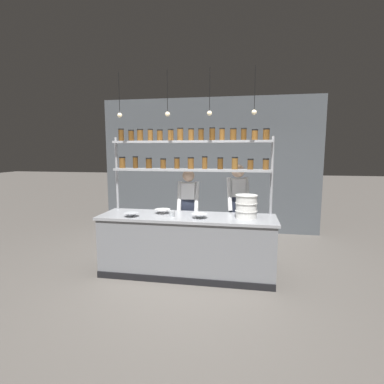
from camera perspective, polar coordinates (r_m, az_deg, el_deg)
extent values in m
plane|color=#5B5651|center=(4.81, -0.96, -15.32)|extent=(40.00, 40.00, 0.00)
cube|color=#4C5156|center=(7.05, 3.20, 5.06)|extent=(5.06, 0.12, 3.09)
cube|color=gray|center=(4.65, -0.97, -10.33)|extent=(2.60, 0.72, 0.88)
cube|color=#999BA0|center=(4.53, -0.98, -4.79)|extent=(2.66, 0.76, 0.04)
cube|color=black|center=(4.46, -1.90, -16.54)|extent=(2.60, 0.03, 0.10)
cylinder|color=#999BA0|center=(5.19, -13.95, -1.66)|extent=(0.04, 0.04, 2.11)
cylinder|color=#999BA0|center=(4.75, 14.77, -2.54)|extent=(0.04, 0.04, 2.11)
cube|color=#999BA0|center=(4.75, -0.23, 4.24)|extent=(2.50, 0.28, 0.04)
cylinder|color=brown|center=(5.08, -13.13, 5.40)|extent=(0.10, 0.10, 0.16)
cylinder|color=black|center=(5.08, -13.16, 6.44)|extent=(0.10, 0.10, 0.02)
cylinder|color=#513314|center=(4.99, -10.72, 5.48)|extent=(0.08, 0.08, 0.17)
cylinder|color=black|center=(4.99, -10.75, 6.60)|extent=(0.08, 0.08, 0.02)
cylinder|color=#513314|center=(4.92, -8.21, 5.37)|extent=(0.10, 0.10, 0.15)
cylinder|color=black|center=(4.91, -8.23, 6.36)|extent=(0.10, 0.10, 0.02)
cylinder|color=brown|center=(4.85, -5.52, 5.33)|extent=(0.09, 0.09, 0.14)
cylinder|color=black|center=(4.85, -5.53, 6.28)|extent=(0.09, 0.09, 0.02)
cylinder|color=brown|center=(4.79, -2.89, 5.43)|extent=(0.09, 0.09, 0.16)
cylinder|color=black|center=(4.79, -2.90, 6.50)|extent=(0.09, 0.09, 0.02)
cylinder|color=brown|center=(4.75, -0.25, 5.43)|extent=(0.10, 0.10, 0.16)
cylinder|color=black|center=(4.74, -0.25, 6.53)|extent=(0.10, 0.10, 0.02)
cylinder|color=brown|center=(4.71, 2.44, 5.50)|extent=(0.08, 0.08, 0.18)
cylinder|color=black|center=(4.71, 2.45, 6.70)|extent=(0.08, 0.08, 0.02)
cylinder|color=#513314|center=(4.68, 5.40, 5.36)|extent=(0.09, 0.09, 0.16)
cylinder|color=black|center=(4.68, 5.41, 6.47)|extent=(0.09, 0.09, 0.02)
cylinder|color=brown|center=(4.67, 8.15, 5.35)|extent=(0.09, 0.09, 0.17)
cylinder|color=black|center=(4.67, 8.17, 6.51)|extent=(0.10, 0.10, 0.02)
cylinder|color=brown|center=(4.67, 11.07, 5.12)|extent=(0.09, 0.09, 0.14)
cylinder|color=black|center=(4.67, 11.10, 6.12)|extent=(0.09, 0.09, 0.02)
cylinder|color=brown|center=(4.68, 13.88, 5.08)|extent=(0.09, 0.09, 0.15)
cylinder|color=black|center=(4.67, 13.91, 6.11)|extent=(0.09, 0.09, 0.02)
cube|color=#999BA0|center=(4.74, -0.24, 9.55)|extent=(2.50, 0.28, 0.04)
cylinder|color=#513314|center=(5.08, -13.34, 10.43)|extent=(0.09, 0.09, 0.18)
cylinder|color=black|center=(5.09, -13.37, 11.54)|extent=(0.09, 0.09, 0.02)
cylinder|color=#513314|center=(5.02, -11.50, 10.41)|extent=(0.09, 0.09, 0.16)
cylinder|color=black|center=(5.02, -11.53, 11.42)|extent=(0.09, 0.09, 0.02)
cylinder|color=brown|center=(4.96, -9.85, 10.54)|extent=(0.10, 0.10, 0.17)
cylinder|color=black|center=(4.97, -9.88, 11.62)|extent=(0.10, 0.10, 0.02)
cylinder|color=brown|center=(4.91, -7.94, 10.61)|extent=(0.08, 0.08, 0.17)
cylinder|color=black|center=(4.91, -7.96, 11.71)|extent=(0.08, 0.08, 0.02)
cylinder|color=brown|center=(4.86, -6.14, 10.60)|extent=(0.09, 0.09, 0.16)
cylinder|color=black|center=(4.87, -6.15, 11.64)|extent=(0.09, 0.09, 0.02)
cylinder|color=brown|center=(4.82, -4.07, 10.68)|extent=(0.09, 0.09, 0.16)
cylinder|color=black|center=(4.82, -4.08, 11.76)|extent=(0.09, 0.09, 0.02)
cylinder|color=brown|center=(4.78, -2.26, 10.82)|extent=(0.09, 0.09, 0.18)
cylinder|color=black|center=(4.79, -2.26, 12.00)|extent=(0.10, 0.10, 0.02)
cylinder|color=brown|center=(4.75, -0.17, 10.78)|extent=(0.09, 0.09, 0.17)
cylinder|color=black|center=(4.75, -0.17, 11.91)|extent=(0.09, 0.09, 0.02)
cylinder|color=#513314|center=(4.72, 1.73, 10.79)|extent=(0.09, 0.09, 0.17)
cylinder|color=black|center=(4.73, 1.74, 11.92)|extent=(0.09, 0.09, 0.02)
cylinder|color=#513314|center=(4.70, 3.87, 10.85)|extent=(0.09, 0.09, 0.18)
cylinder|color=black|center=(4.70, 3.88, 12.06)|extent=(0.09, 0.09, 0.02)
cylinder|color=brown|center=(4.68, 5.74, 10.78)|extent=(0.08, 0.08, 0.17)
cylinder|color=black|center=(4.69, 5.76, 11.93)|extent=(0.08, 0.08, 0.02)
cylinder|color=brown|center=(4.67, 7.86, 10.72)|extent=(0.10, 0.10, 0.16)
cylinder|color=black|center=(4.68, 7.88, 11.83)|extent=(0.10, 0.10, 0.02)
cylinder|color=#513314|center=(4.67, 9.82, 10.68)|extent=(0.08, 0.08, 0.16)
cylinder|color=black|center=(4.67, 9.85, 11.80)|extent=(0.09, 0.09, 0.02)
cylinder|color=brown|center=(4.67, 11.86, 10.50)|extent=(0.09, 0.09, 0.14)
cylinder|color=black|center=(4.67, 11.89, 11.50)|extent=(0.09, 0.09, 0.02)
cylinder|color=brown|center=(4.68, 13.96, 10.51)|extent=(0.10, 0.10, 0.15)
cylinder|color=black|center=(4.68, 13.99, 11.57)|extent=(0.10, 0.10, 0.02)
cylinder|color=black|center=(5.21, -1.55, -8.99)|extent=(0.11, 0.11, 0.76)
cylinder|color=black|center=(5.19, 0.22, -9.05)|extent=(0.11, 0.11, 0.76)
cube|color=#232838|center=(5.07, -0.68, -3.12)|extent=(0.23, 0.18, 0.33)
cube|color=white|center=(5.02, -0.68, 0.23)|extent=(0.23, 0.19, 0.27)
sphere|color=tan|center=(5.00, -0.69, 3.13)|extent=(0.20, 0.20, 0.20)
cylinder|color=white|center=(5.00, -2.42, -0.86)|extent=(0.08, 0.24, 0.50)
cylinder|color=white|center=(4.96, 0.90, -0.92)|extent=(0.08, 0.24, 0.50)
cylinder|color=black|center=(5.10, 7.58, -9.18)|extent=(0.11, 0.11, 0.81)
cylinder|color=black|center=(5.13, 9.35, -9.10)|extent=(0.11, 0.11, 0.81)
cube|color=#232838|center=(4.98, 8.60, -2.77)|extent=(0.26, 0.22, 0.35)
cube|color=white|center=(4.93, 8.68, 0.86)|extent=(0.26, 0.23, 0.29)
sphere|color=beige|center=(4.90, 8.74, 3.98)|extent=(0.21, 0.21, 0.21)
cylinder|color=white|center=(4.85, 7.15, -0.38)|extent=(0.13, 0.26, 0.53)
cylinder|color=white|center=(4.92, 10.46, -0.34)|extent=(0.13, 0.26, 0.53)
cylinder|color=white|center=(4.44, 10.26, -4.24)|extent=(0.30, 0.30, 0.10)
cylinder|color=silver|center=(4.43, 10.28, -3.53)|extent=(0.32, 0.32, 0.01)
cylinder|color=white|center=(4.42, 10.30, -2.81)|extent=(0.30, 0.30, 0.10)
cylinder|color=silver|center=(4.41, 10.31, -2.09)|extent=(0.32, 0.32, 0.01)
cylinder|color=white|center=(4.40, 10.33, -1.37)|extent=(0.30, 0.30, 0.10)
cylinder|color=silver|center=(4.39, 10.35, -0.64)|extent=(0.32, 0.32, 0.01)
cylinder|color=silver|center=(4.37, 1.43, -4.92)|extent=(0.10, 0.10, 0.01)
cone|color=silver|center=(4.36, 1.43, -4.58)|extent=(0.23, 0.23, 0.06)
cylinder|color=#B2B7BC|center=(4.55, -11.49, -4.57)|extent=(0.10, 0.10, 0.01)
cone|color=#B2B7BC|center=(4.54, -11.50, -4.27)|extent=(0.22, 0.22, 0.06)
cylinder|color=white|center=(4.70, -5.61, -4.02)|extent=(0.11, 0.11, 0.01)
cone|color=white|center=(4.70, -5.62, -3.69)|extent=(0.25, 0.25, 0.07)
cylinder|color=#B2B7BC|center=(4.48, -3.82, -4.13)|extent=(0.08, 0.08, 0.09)
cylinder|color=black|center=(4.80, -13.72, 17.73)|extent=(0.01, 0.01, 0.62)
sphere|color=#F9E5B2|center=(4.75, -13.60, 14.03)|extent=(0.07, 0.07, 0.07)
cylinder|color=black|center=(4.56, -4.72, 18.46)|extent=(0.01, 0.01, 0.62)
sphere|color=#F9E5B2|center=(4.51, -4.68, 14.56)|extent=(0.07, 0.07, 0.07)
cylinder|color=black|center=(4.44, 3.39, 18.74)|extent=(0.01, 0.01, 0.62)
sphere|color=#F9E5B2|center=(4.40, 3.36, 14.74)|extent=(0.07, 0.07, 0.07)
cylinder|color=black|center=(4.41, 11.88, 18.67)|extent=(0.01, 0.01, 0.62)
sphere|color=#F9E5B2|center=(4.37, 11.76, 14.64)|extent=(0.07, 0.07, 0.07)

